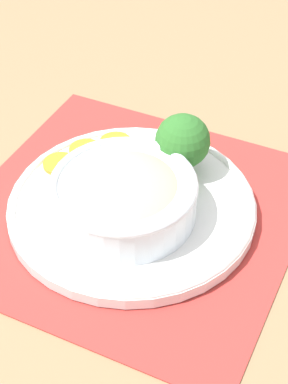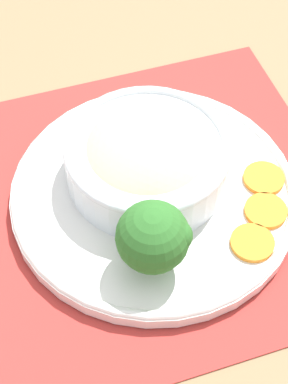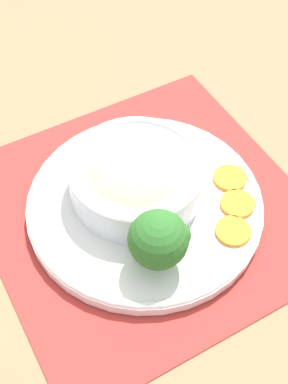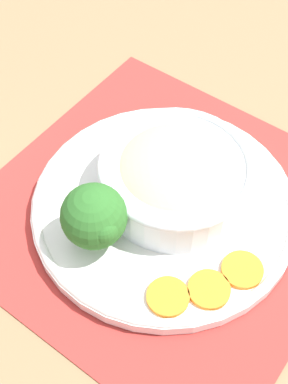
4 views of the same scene
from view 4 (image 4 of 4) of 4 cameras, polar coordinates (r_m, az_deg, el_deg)
The scene contains 8 objects.
ground_plane at distance 0.68m, azimuth 2.12°, elevation -2.13°, with size 4.00×4.00×0.00m, color #8C704C.
placemat at distance 0.68m, azimuth 2.12°, elevation -2.04°, with size 0.44×0.44×0.00m.
plate at distance 0.66m, azimuth 2.16°, elevation -1.38°, with size 0.33×0.33×0.02m.
bowl at distance 0.65m, azimuth 3.03°, elevation 2.10°, with size 0.19×0.19×0.07m.
broccoli_floret at distance 0.59m, azimuth -5.34°, elevation -2.64°, with size 0.08×0.08×0.09m.
carrot_slice_near at distance 0.59m, azimuth 2.56°, elevation -11.09°, with size 0.05×0.05×0.01m.
carrot_slice_middle at distance 0.60m, azimuth 6.94°, elevation -10.27°, with size 0.05×0.05×0.01m.
carrot_slice_far at distance 0.62m, azimuth 10.44°, elevation -8.16°, with size 0.05×0.05×0.01m.
Camera 4 is at (-0.20, 0.33, 0.56)m, focal length 50.00 mm.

